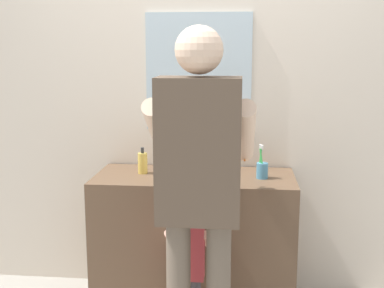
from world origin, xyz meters
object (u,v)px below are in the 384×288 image
Objects in this scene: toothbrush_cup at (262,170)px; soap_bottle at (143,163)px; adult_parent at (199,172)px; child_toddler at (187,258)px.

soap_bottle is at bearing 176.14° from toothbrush_cup.
adult_parent reaches higher than toothbrush_cup.
soap_bottle reaches higher than child_toddler.
toothbrush_cup is 1.25× the size of soap_bottle.
adult_parent reaches higher than child_toddler.
toothbrush_cup reaches higher than child_toddler.
soap_bottle is (-0.74, 0.05, 0.01)m from toothbrush_cup.
child_toddler is 0.61m from adult_parent.
toothbrush_cup is at bearing -3.86° from soap_bottle.
soap_bottle is at bearing 127.59° from child_toddler.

